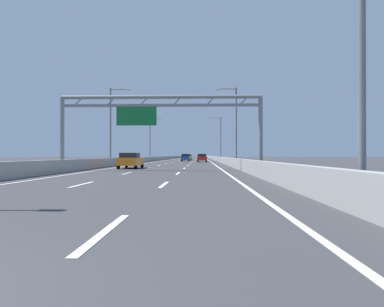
% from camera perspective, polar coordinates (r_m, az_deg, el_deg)
% --- Properties ---
extents(ground_plane, '(260.00, 260.00, 0.00)m').
position_cam_1_polar(ground_plane, '(102.23, -0.39, -0.98)').
color(ground_plane, '#38383A').
extents(lane_dash_left_1, '(0.16, 3.00, 0.01)m').
position_cam_1_polar(lane_dash_left_1, '(15.62, -18.06, -4.98)').
color(lane_dash_left_1, white).
rests_on(lane_dash_left_1, ground_plane).
extents(lane_dash_left_2, '(0.16, 3.00, 0.01)m').
position_cam_1_polar(lane_dash_left_2, '(24.27, -10.90, -3.29)').
color(lane_dash_left_2, white).
rests_on(lane_dash_left_2, ground_plane).
extents(lane_dash_left_3, '(0.16, 3.00, 0.01)m').
position_cam_1_polar(lane_dash_left_3, '(33.11, -7.55, -2.48)').
color(lane_dash_left_3, white).
rests_on(lane_dash_left_3, ground_plane).
extents(lane_dash_left_4, '(0.16, 3.00, 0.01)m').
position_cam_1_polar(lane_dash_left_4, '(42.01, -5.61, -2.01)').
color(lane_dash_left_4, white).
rests_on(lane_dash_left_4, ground_plane).
extents(lane_dash_left_5, '(0.16, 3.00, 0.01)m').
position_cam_1_polar(lane_dash_left_5, '(50.95, -4.35, -1.70)').
color(lane_dash_left_5, white).
rests_on(lane_dash_left_5, ground_plane).
extents(lane_dash_left_6, '(0.16, 3.00, 0.01)m').
position_cam_1_polar(lane_dash_left_6, '(59.91, -3.47, -1.48)').
color(lane_dash_left_6, white).
rests_on(lane_dash_left_6, ground_plane).
extents(lane_dash_left_7, '(0.16, 3.00, 0.01)m').
position_cam_1_polar(lane_dash_left_7, '(68.88, -2.82, -1.32)').
color(lane_dash_left_7, white).
rests_on(lane_dash_left_7, ground_plane).
extents(lane_dash_left_8, '(0.16, 3.00, 0.01)m').
position_cam_1_polar(lane_dash_left_8, '(77.85, -2.32, -1.20)').
color(lane_dash_left_8, white).
rests_on(lane_dash_left_8, ground_plane).
extents(lane_dash_left_9, '(0.16, 3.00, 0.01)m').
position_cam_1_polar(lane_dash_left_9, '(86.84, -1.92, -1.10)').
color(lane_dash_left_9, white).
rests_on(lane_dash_left_9, ground_plane).
extents(lane_dash_left_10, '(0.16, 3.00, 0.01)m').
position_cam_1_polar(lane_dash_left_10, '(95.82, -1.59, -1.02)').
color(lane_dash_left_10, white).
rests_on(lane_dash_left_10, ground_plane).
extents(lane_dash_left_11, '(0.16, 3.00, 0.01)m').
position_cam_1_polar(lane_dash_left_11, '(104.81, -1.33, -0.95)').
color(lane_dash_left_11, white).
rests_on(lane_dash_left_11, ground_plane).
extents(lane_dash_left_12, '(0.16, 3.00, 0.01)m').
position_cam_1_polar(lane_dash_left_12, '(113.80, -1.10, -0.90)').
color(lane_dash_left_12, white).
rests_on(lane_dash_left_12, ground_plane).
extents(lane_dash_left_13, '(0.16, 3.00, 0.01)m').
position_cam_1_polar(lane_dash_left_13, '(122.79, -0.91, -0.85)').
color(lane_dash_left_13, white).
rests_on(lane_dash_left_13, ground_plane).
extents(lane_dash_left_14, '(0.16, 3.00, 0.01)m').
position_cam_1_polar(lane_dash_left_14, '(131.78, -0.74, -0.81)').
color(lane_dash_left_14, white).
rests_on(lane_dash_left_14, ground_plane).
extents(lane_dash_left_15, '(0.16, 3.00, 0.01)m').
position_cam_1_polar(lane_dash_left_15, '(140.77, -0.60, -0.77)').
color(lane_dash_left_15, white).
rests_on(lane_dash_left_15, ground_plane).
extents(lane_dash_left_16, '(0.16, 3.00, 0.01)m').
position_cam_1_polar(lane_dash_left_16, '(149.77, -0.47, -0.74)').
color(lane_dash_left_16, white).
rests_on(lane_dash_left_16, ground_plane).
extents(lane_dash_left_17, '(0.16, 3.00, 0.01)m').
position_cam_1_polar(lane_dash_left_17, '(158.76, -0.36, -0.71)').
color(lane_dash_left_17, white).
rests_on(lane_dash_left_17, ground_plane).
extents(lane_dash_right_0, '(0.16, 3.00, 0.01)m').
position_cam_1_polar(lane_dash_right_0, '(6.03, -14.40, -12.59)').
color(lane_dash_right_0, white).
rests_on(lane_dash_right_0, ground_plane).
extents(lane_dash_right_1, '(0.16, 3.00, 0.01)m').
position_cam_1_polar(lane_dash_right_1, '(14.81, -4.76, -5.25)').
color(lane_dash_right_1, white).
rests_on(lane_dash_right_1, ground_plane).
extents(lane_dash_right_2, '(0.16, 3.00, 0.01)m').
position_cam_1_polar(lane_dash_right_2, '(23.76, -2.38, -3.36)').
color(lane_dash_right_2, white).
rests_on(lane_dash_right_2, ground_plane).
extents(lane_dash_right_3, '(0.16, 3.00, 0.01)m').
position_cam_1_polar(lane_dash_right_3, '(32.73, -1.31, -2.51)').
color(lane_dash_right_3, white).
rests_on(lane_dash_right_3, ground_plane).
extents(lane_dash_right_4, '(0.16, 3.00, 0.01)m').
position_cam_1_polar(lane_dash_right_4, '(41.72, -0.69, -2.02)').
color(lane_dash_right_4, white).
rests_on(lane_dash_right_4, ground_plane).
extents(lane_dash_right_5, '(0.16, 3.00, 0.01)m').
position_cam_1_polar(lane_dash_right_5, '(50.71, -0.30, -1.71)').
color(lane_dash_right_5, white).
rests_on(lane_dash_right_5, ground_plane).
extents(lane_dash_right_6, '(0.16, 3.00, 0.01)m').
position_cam_1_polar(lane_dash_right_6, '(59.71, -0.02, -1.49)').
color(lane_dash_right_6, white).
rests_on(lane_dash_right_6, ground_plane).
extents(lane_dash_right_7, '(0.16, 3.00, 0.01)m').
position_cam_1_polar(lane_dash_right_7, '(68.70, 0.18, -1.33)').
color(lane_dash_right_7, white).
rests_on(lane_dash_right_7, ground_plane).
extents(lane_dash_right_8, '(0.16, 3.00, 0.01)m').
position_cam_1_polar(lane_dash_right_8, '(77.70, 0.33, -1.20)').
color(lane_dash_right_8, white).
rests_on(lane_dash_right_8, ground_plane).
extents(lane_dash_right_9, '(0.16, 3.00, 0.01)m').
position_cam_1_polar(lane_dash_right_9, '(86.69, 0.46, -1.10)').
color(lane_dash_right_9, white).
rests_on(lane_dash_right_9, ground_plane).
extents(lane_dash_right_10, '(0.16, 3.00, 0.01)m').
position_cam_1_polar(lane_dash_right_10, '(95.69, 0.56, -1.02)').
color(lane_dash_right_10, white).
rests_on(lane_dash_right_10, ground_plane).
extents(lane_dash_right_11, '(0.16, 3.00, 0.01)m').
position_cam_1_polar(lane_dash_right_11, '(104.69, 0.64, -0.96)').
color(lane_dash_right_11, white).
rests_on(lane_dash_right_11, ground_plane).
extents(lane_dash_right_12, '(0.16, 3.00, 0.01)m').
position_cam_1_polar(lane_dash_right_12, '(113.69, 0.71, -0.90)').
color(lane_dash_right_12, white).
rests_on(lane_dash_right_12, ground_plane).
extents(lane_dash_right_13, '(0.16, 3.00, 0.01)m').
position_cam_1_polar(lane_dash_right_13, '(122.69, 0.77, -0.85)').
color(lane_dash_right_13, white).
rests_on(lane_dash_right_13, ground_plane).
extents(lane_dash_right_14, '(0.16, 3.00, 0.01)m').
position_cam_1_polar(lane_dash_right_14, '(131.69, 0.82, -0.81)').
color(lane_dash_right_14, white).
rests_on(lane_dash_right_14, ground_plane).
extents(lane_dash_right_15, '(0.16, 3.00, 0.01)m').
position_cam_1_polar(lane_dash_right_15, '(140.68, 0.87, -0.77)').
color(lane_dash_right_15, white).
rests_on(lane_dash_right_15, ground_plane).
extents(lane_dash_right_16, '(0.16, 3.00, 0.01)m').
position_cam_1_polar(lane_dash_right_16, '(149.68, 0.91, -0.74)').
color(lane_dash_right_16, white).
rests_on(lane_dash_right_16, ground_plane).
extents(lane_dash_right_17, '(0.16, 3.00, 0.01)m').
position_cam_1_polar(lane_dash_right_17, '(158.68, 0.94, -0.72)').
color(lane_dash_right_17, white).
rests_on(lane_dash_right_17, ground_plane).
extents(edge_line_left, '(0.16, 176.00, 0.01)m').
position_cam_1_polar(edge_line_left, '(90.59, -3.96, -1.06)').
color(edge_line_left, white).
rests_on(edge_line_left, ground_plane).
extents(edge_line_right, '(0.16, 176.00, 0.01)m').
position_cam_1_polar(edge_line_right, '(90.20, 2.69, -1.07)').
color(edge_line_right, white).
rests_on(edge_line_right, ground_plane).
extents(barrier_left, '(0.45, 220.00, 0.95)m').
position_cam_1_polar(barrier_left, '(112.65, -3.73, -0.67)').
color(barrier_left, '#9E9E99').
rests_on(barrier_left, ground_plane).
extents(barrier_right, '(0.45, 220.00, 0.95)m').
position_cam_1_polar(barrier_right, '(112.23, 3.31, -0.67)').
color(barrier_right, '#9E9E99').
rests_on(barrier_right, ground_plane).
extents(sign_gantry, '(17.18, 0.36, 6.36)m').
position_cam_1_polar(sign_gantry, '(28.90, -5.84, 6.86)').
color(sign_gantry, gray).
rests_on(sign_gantry, ground_plane).
extents(streetlamp_right_near, '(2.58, 0.28, 9.50)m').
position_cam_1_polar(streetlamp_right_near, '(10.76, 25.49, 22.17)').
color(streetlamp_right_near, slate).
rests_on(streetlamp_right_near, ground_plane).
extents(streetlamp_left_mid, '(2.58, 0.28, 9.50)m').
position_cam_1_polar(streetlamp_left_mid, '(42.77, -13.28, 5.26)').
color(streetlamp_left_mid, slate).
rests_on(streetlamp_left_mid, ground_plane).
extents(streetlamp_right_mid, '(2.58, 0.28, 9.50)m').
position_cam_1_polar(streetlamp_right_mid, '(41.56, 7.14, 5.42)').
color(streetlamp_right_mid, slate).
rests_on(streetlamp_right_mid, ground_plane).
extents(streetlamp_left_far, '(2.58, 0.28, 9.50)m').
position_cam_1_polar(streetlamp_left_far, '(74.15, -6.92, 2.92)').
color(streetlamp_left_far, slate).
rests_on(streetlamp_left_far, ground_plane).
extents(streetlamp_right_far, '(2.58, 0.28, 9.50)m').
position_cam_1_polar(streetlamp_right_far, '(73.45, 4.69, 2.95)').
color(streetlamp_right_far, slate).
rests_on(streetlamp_right_far, ground_plane).
extents(orange_car, '(1.84, 4.45, 1.50)m').
position_cam_1_polar(orange_car, '(33.24, -10.31, -1.15)').
color(orange_car, orange).
rests_on(orange_car, ground_plane).
extents(yellow_car, '(1.88, 4.41, 1.50)m').
position_cam_1_polar(yellow_car, '(85.07, -0.66, -0.60)').
color(yellow_car, yellow).
rests_on(yellow_car, ground_plane).
extents(white_car, '(1.82, 4.28, 1.50)m').
position_cam_1_polar(white_car, '(138.85, 1.66, -0.47)').
color(white_car, silver).
rests_on(white_car, ground_plane).
extents(blue_car, '(1.72, 4.31, 1.52)m').
position_cam_1_polar(blue_car, '(71.30, -1.09, -0.68)').
color(blue_car, '#2347AD').
rests_on(blue_car, ground_plane).
extents(green_car, '(1.88, 4.68, 1.47)m').
position_cam_1_polar(green_car, '(97.82, 1.64, -0.56)').
color(green_car, '#1E7A38').
rests_on(green_car, ground_plane).
extents(black_car, '(1.83, 4.62, 1.41)m').
position_cam_1_polar(black_car, '(138.28, -1.42, -0.48)').
color(black_car, black).
rests_on(black_car, ground_plane).
extents(red_car, '(1.75, 4.38, 1.49)m').
position_cam_1_polar(red_car, '(62.00, 1.70, -0.74)').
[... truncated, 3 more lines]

